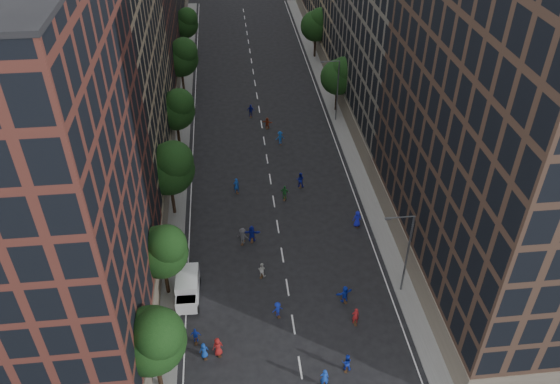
{
  "coord_description": "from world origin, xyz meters",
  "views": [
    {
      "loc": [
        -4.53,
        -22.49,
        38.14
      ],
      "look_at": [
        0.62,
        26.04,
        2.0
      ],
      "focal_mm": 35.0,
      "sensor_mm": 36.0,
      "label": 1
    }
  ],
  "objects_px": {
    "streetlamp_far": "(336,87)",
    "skater_2": "(347,363)",
    "skater_0": "(204,351)",
    "skater_1": "(324,378)",
    "cargo_van": "(188,288)",
    "streetlamp_near": "(406,250)"
  },
  "relations": [
    {
      "from": "skater_1",
      "to": "streetlamp_near",
      "type": "bearing_deg",
      "value": -129.62
    },
    {
      "from": "streetlamp_far",
      "to": "skater_2",
      "type": "distance_m",
      "value": 41.8
    },
    {
      "from": "streetlamp_near",
      "to": "skater_2",
      "type": "height_order",
      "value": "streetlamp_near"
    },
    {
      "from": "skater_0",
      "to": "skater_1",
      "type": "height_order",
      "value": "skater_1"
    },
    {
      "from": "streetlamp_far",
      "to": "skater_1",
      "type": "xyz_separation_m",
      "value": [
        -8.74,
        -42.37,
        -4.2
      ]
    },
    {
      "from": "skater_1",
      "to": "cargo_van",
      "type": "bearing_deg",
      "value": -40.56
    },
    {
      "from": "skater_0",
      "to": "skater_2",
      "type": "bearing_deg",
      "value": 151.58
    },
    {
      "from": "streetlamp_far",
      "to": "cargo_van",
      "type": "distance_m",
      "value": 37.62
    },
    {
      "from": "cargo_van",
      "to": "skater_0",
      "type": "xyz_separation_m",
      "value": [
        1.5,
        -6.77,
        -0.49
      ]
    },
    {
      "from": "streetlamp_near",
      "to": "streetlamp_far",
      "type": "bearing_deg",
      "value": 90.0
    },
    {
      "from": "streetlamp_far",
      "to": "skater_2",
      "type": "bearing_deg",
      "value": -99.25
    },
    {
      "from": "streetlamp_far",
      "to": "skater_2",
      "type": "relative_size",
      "value": 5.41
    },
    {
      "from": "cargo_van",
      "to": "skater_0",
      "type": "bearing_deg",
      "value": -75.81
    },
    {
      "from": "streetlamp_far",
      "to": "cargo_van",
      "type": "bearing_deg",
      "value": -121.71
    },
    {
      "from": "skater_0",
      "to": "skater_1",
      "type": "distance_m",
      "value": 10.15
    },
    {
      "from": "streetlamp_far",
      "to": "skater_0",
      "type": "xyz_separation_m",
      "value": [
        -18.16,
        -38.6,
        -4.39
      ]
    },
    {
      "from": "cargo_van",
      "to": "skater_1",
      "type": "xyz_separation_m",
      "value": [
        10.93,
        -10.53,
        -0.29
      ]
    },
    {
      "from": "streetlamp_near",
      "to": "cargo_van",
      "type": "bearing_deg",
      "value": 176.6
    },
    {
      "from": "streetlamp_near",
      "to": "skater_0",
      "type": "xyz_separation_m",
      "value": [
        -18.16,
        -5.6,
        -4.39
      ]
    },
    {
      "from": "skater_1",
      "to": "skater_2",
      "type": "bearing_deg",
      "value": -143.6
    },
    {
      "from": "skater_2",
      "to": "streetlamp_near",
      "type": "bearing_deg",
      "value": -116.55
    },
    {
      "from": "streetlamp_near",
      "to": "skater_1",
      "type": "xyz_separation_m",
      "value": [
        -8.74,
        -9.37,
        -4.2
      ]
    }
  ]
}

